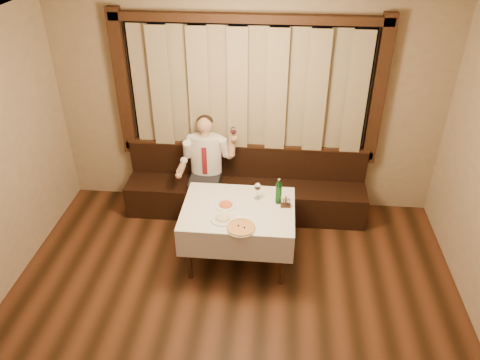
# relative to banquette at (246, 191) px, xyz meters

# --- Properties ---
(room) EXTENTS (5.01, 6.01, 2.81)m
(room) POSITION_rel_banquette_xyz_m (-0.00, -1.75, 1.19)
(room) COLOR black
(room) RESTS_ON ground
(banquette) EXTENTS (3.20, 0.61, 0.94)m
(banquette) POSITION_rel_banquette_xyz_m (0.00, 0.00, 0.00)
(banquette) COLOR black
(banquette) RESTS_ON ground
(dining_table) EXTENTS (1.27, 0.97, 0.76)m
(dining_table) POSITION_rel_banquette_xyz_m (0.00, -1.02, 0.34)
(dining_table) COLOR black
(dining_table) RESTS_ON ground
(pizza) EXTENTS (0.32, 0.32, 0.03)m
(pizza) POSITION_rel_banquette_xyz_m (0.06, -1.40, 0.46)
(pizza) COLOR white
(pizza) RESTS_ON dining_table
(pasta_red) EXTENTS (0.25, 0.25, 0.08)m
(pasta_red) POSITION_rel_banquette_xyz_m (-0.15, -1.00, 0.48)
(pasta_red) COLOR white
(pasta_red) RESTS_ON dining_table
(pasta_cream) EXTENTS (0.27, 0.27, 0.09)m
(pasta_cream) POSITION_rel_banquette_xyz_m (-0.15, -1.26, 0.48)
(pasta_cream) COLOR white
(pasta_cream) RESTS_ON dining_table
(green_bottle) EXTENTS (0.07, 0.07, 0.32)m
(green_bottle) POSITION_rel_banquette_xyz_m (0.45, -0.88, 0.58)
(green_bottle) COLOR #11531C
(green_bottle) RESTS_ON dining_table
(table_wine_glass) EXTENTS (0.08, 0.08, 0.21)m
(table_wine_glass) POSITION_rel_banquette_xyz_m (0.20, -0.82, 0.60)
(table_wine_glass) COLOR white
(table_wine_glass) RESTS_ON dining_table
(cruet_caddy) EXTENTS (0.12, 0.06, 0.12)m
(cruet_caddy) POSITION_rel_banquette_xyz_m (0.53, -0.95, 0.49)
(cruet_caddy) COLOR black
(cruet_caddy) RESTS_ON dining_table
(seated_man) EXTENTS (0.76, 0.57, 1.40)m
(seated_man) POSITION_rel_banquette_xyz_m (-0.52, -0.09, 0.50)
(seated_man) COLOR black
(seated_man) RESTS_ON ground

